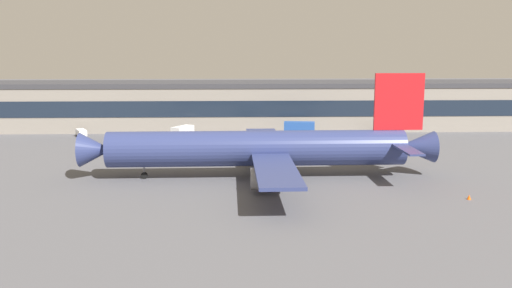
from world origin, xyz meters
TOP-DOWN VIEW (x-y plane):
  - ground_plane at (0.00, 0.00)m, footprint 600.00×600.00m
  - terminal_building at (0.00, 58.57)m, footprint 177.93×18.46m
  - airliner at (10.40, 0.58)m, footprint 59.17×50.41m
  - follow_me_car at (-31.75, 44.72)m, footprint 3.69×4.78m
  - catering_truck at (20.83, 39.71)m, footprint 7.47×3.50m
  - stair_truck at (-6.38, 37.63)m, footprint 5.13×6.38m
  - crew_van at (41.18, 43.84)m, footprint 3.78×5.63m
  - traffic_cone_0 at (39.49, -14.25)m, footprint 0.59×0.59m

SIDE VIEW (x-z plane):
  - ground_plane at x=0.00m, z-range 0.00..0.00m
  - traffic_cone_0 at x=39.49m, z-range 0.00..0.74m
  - follow_me_car at x=-31.75m, z-range 0.17..2.02m
  - crew_van at x=41.18m, z-range 0.18..2.73m
  - stair_truck at x=-6.38m, z-range 0.20..3.75m
  - catering_truck at x=20.83m, z-range 0.22..4.37m
  - airliner at x=10.40m, z-range -3.74..13.62m
  - terminal_building at x=0.00m, z-range 0.02..12.53m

